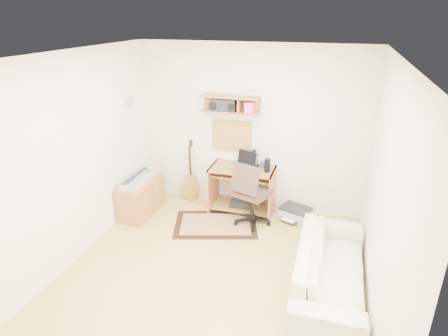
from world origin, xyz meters
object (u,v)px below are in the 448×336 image
(desk, at_px, (242,190))
(sofa, at_px, (331,261))
(cabinet, at_px, (141,196))
(task_chair, at_px, (253,193))
(printer, at_px, (295,213))

(desk, height_order, sofa, sofa)
(sofa, bearing_deg, cabinet, 70.87)
(cabinet, height_order, sofa, sofa)
(task_chair, bearing_deg, desk, 145.60)
(cabinet, relative_size, sofa, 0.47)
(cabinet, xyz_separation_m, sofa, (2.96, -1.03, 0.10))
(task_chair, distance_m, sofa, 1.69)
(sofa, bearing_deg, printer, 20.32)
(task_chair, bearing_deg, printer, 48.47)
(printer, distance_m, sofa, 1.67)
(cabinet, relative_size, printer, 2.00)
(desk, xyz_separation_m, task_chair, (0.25, -0.34, 0.14))
(desk, relative_size, cabinet, 1.11)
(desk, relative_size, sofa, 0.52)
(task_chair, xyz_separation_m, sofa, (1.19, -1.20, -0.14))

